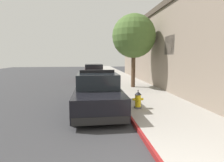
{
  "coord_description": "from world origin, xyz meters",
  "views": [
    {
      "loc": [
        -1.44,
        -2.15,
        2.22
      ],
      "look_at": [
        -0.33,
        6.87,
        1.0
      ],
      "focal_mm": 28.46,
      "sensor_mm": 36.0,
      "label": 1
    }
  ],
  "objects_px": {
    "police_cruiser": "(97,92)",
    "street_tree": "(134,36)",
    "parked_car_silver_ahead": "(94,72)",
    "fire_hydrant": "(138,100)"
  },
  "relations": [
    {
      "from": "parked_car_silver_ahead",
      "to": "street_tree",
      "type": "bearing_deg",
      "value": -63.97
    },
    {
      "from": "parked_car_silver_ahead",
      "to": "fire_hydrant",
      "type": "relative_size",
      "value": 6.37
    },
    {
      "from": "police_cruiser",
      "to": "street_tree",
      "type": "relative_size",
      "value": 0.97
    },
    {
      "from": "fire_hydrant",
      "to": "street_tree",
      "type": "height_order",
      "value": "street_tree"
    },
    {
      "from": "police_cruiser",
      "to": "street_tree",
      "type": "distance_m",
      "value": 6.04
    },
    {
      "from": "parked_car_silver_ahead",
      "to": "fire_hydrant",
      "type": "bearing_deg",
      "value": -81.58
    },
    {
      "from": "parked_car_silver_ahead",
      "to": "fire_hydrant",
      "type": "xyz_separation_m",
      "value": [
        1.57,
        -10.57,
        -0.25
      ]
    },
    {
      "from": "parked_car_silver_ahead",
      "to": "street_tree",
      "type": "height_order",
      "value": "street_tree"
    },
    {
      "from": "fire_hydrant",
      "to": "parked_car_silver_ahead",
      "type": "bearing_deg",
      "value": 98.42
    },
    {
      "from": "street_tree",
      "to": "parked_car_silver_ahead",
      "type": "bearing_deg",
      "value": 116.03
    }
  ]
}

